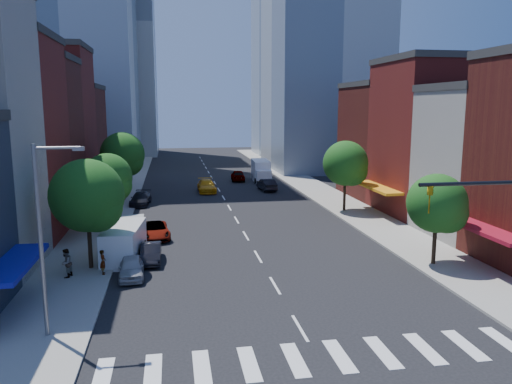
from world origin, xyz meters
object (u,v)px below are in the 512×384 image
parked_car_second (151,253)px  traffic_car_far (238,175)px  parked_car_rear (141,199)px  parked_car_front (131,268)px  pedestrian_near (103,262)px  parked_car_third (155,230)px  box_truck (261,171)px  cargo_van_far (133,232)px  traffic_car_oncoming (267,185)px  taxi (207,186)px  cargo_van_near (124,243)px  pedestrian_far (66,263)px

parked_car_second → traffic_car_far: traffic_car_far is taller
parked_car_second → parked_car_rear: (-1.88, 21.09, 0.05)m
parked_car_front → pedestrian_near: 1.89m
parked_car_third → box_truck: box_truck is taller
parked_car_rear → pedestrian_near: (-1.02, -23.62, 0.25)m
cargo_van_far → traffic_car_oncoming: bearing=54.6°
cargo_van_far → traffic_car_far: bearing=66.5°
box_truck → pedestrian_near: 42.66m
taxi → pedestrian_near: (-8.84, -30.95, 0.16)m
parked_car_second → cargo_van_near: cargo_van_near is taller
cargo_van_near → cargo_van_far: cargo_van_near is taller
parked_car_rear → parked_car_second: bearing=-79.5°
taxi → traffic_car_oncoming: size_ratio=1.15×
parked_car_front → pedestrian_far: (-4.00, 0.29, 0.41)m
cargo_van_far → pedestrian_near: (-1.29, -7.70, 0.01)m
cargo_van_far → traffic_car_oncoming: cargo_van_far is taller
cargo_van_far → traffic_car_far: (12.75, 32.22, -0.13)m
parked_car_third → pedestrian_near: 9.48m
cargo_van_near → pedestrian_near: cargo_van_near is taller
parked_car_third → taxi: bearing=69.0°
taxi → parked_car_rear: bearing=-137.6°
traffic_car_far → pedestrian_near: pedestrian_near is taller
traffic_car_far → pedestrian_far: 43.33m
pedestrian_near → box_truck: bearing=-33.0°
parked_car_rear → traffic_car_far: size_ratio=1.02×
cargo_van_far → taxi: cargo_van_far is taller
parked_car_front → cargo_van_near: 4.06m
cargo_van_near → pedestrian_near: size_ratio=3.74×
parked_car_third → cargo_van_near: cargo_van_near is taller
parked_car_third → taxi: 22.73m
traffic_car_far → pedestrian_near: size_ratio=2.97×
parked_car_rear → traffic_car_oncoming: (15.59, 7.23, 0.07)m
taxi → pedestrian_near: 32.19m
traffic_car_oncoming → box_truck: bearing=-99.9°
parked_car_second → pedestrian_far: pedestrian_far is taller
box_truck → pedestrian_far: (-19.54, -39.22, -0.36)m
cargo_van_near → parked_car_third: bearing=76.1°
parked_car_third → pedestrian_far: bearing=-125.7°
traffic_car_oncoming → cargo_van_far: bearing=51.8°
parked_car_rear → pedestrian_near: 23.64m
parked_car_front → box_truck: 42.46m
parked_car_front → pedestrian_near: bearing=160.1°
parked_car_rear → cargo_van_far: bearing=-83.6°
parked_car_third → traffic_car_far: 32.84m
parked_car_third → pedestrian_near: pedestrian_near is taller
parked_car_second → traffic_car_far: (11.14, 37.38, 0.16)m
parked_car_third → traffic_car_far: traffic_car_far is taller
parked_car_second → taxi: 29.03m
taxi → pedestrian_near: size_ratio=3.38×
parked_car_rear → box_truck: size_ratio=0.63×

